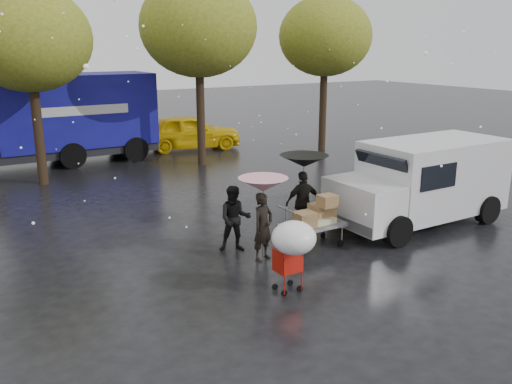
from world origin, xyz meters
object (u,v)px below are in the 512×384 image
yellow_taxi (189,132)px  person_pink (263,227)px  vendor_cart (316,217)px  person_black (303,202)px  shopping_cart (293,242)px  white_van (423,181)px  blue_truck (54,120)px

yellow_taxi → person_pink: bearing=175.8°
person_pink → vendor_cart: (1.46, 0.02, -0.04)m
person_pink → vendor_cart: person_pink is taller
person_pink → person_black: 2.06m
shopping_cart → yellow_taxi: bearing=72.9°
person_pink → yellow_taxi: (4.06, 12.85, 0.03)m
vendor_cart → shopping_cart: (-1.90, -1.78, 0.34)m
vendor_cart → white_van: (3.49, -0.03, 0.43)m
vendor_cart → blue_truck: bearing=104.2°
shopping_cart → blue_truck: (-1.29, 14.45, 0.69)m
person_pink → yellow_taxi: yellow_taxi is taller
person_pink → shopping_cart: person_pink is taller
shopping_cart → white_van: size_ratio=0.30×
white_van → blue_truck: (-6.69, 12.70, 0.60)m
person_black → yellow_taxi: 12.08m
white_van → person_pink: bearing=179.9°
blue_truck → shopping_cart: bearing=-84.9°
person_black → shopping_cart: 3.56m
person_pink → white_van: (4.95, -0.01, 0.40)m
white_van → shopping_cart: bearing=-162.0°
shopping_cart → yellow_taxi: yellow_taxi is taller
shopping_cart → blue_truck: bearing=95.1°
vendor_cart → shopping_cart: 2.63m
person_pink → yellow_taxi: bearing=55.2°
person_pink → white_van: size_ratio=0.31×
person_pink → white_van: white_van is taller
person_black → shopping_cart: bearing=62.2°
vendor_cart → white_van: bearing=-0.5°
vendor_cart → blue_truck: (-3.20, 12.67, 1.03)m
person_black → vendor_cart: person_black is taller
vendor_cart → white_van: size_ratio=0.31×
white_van → yellow_taxi: white_van is taller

